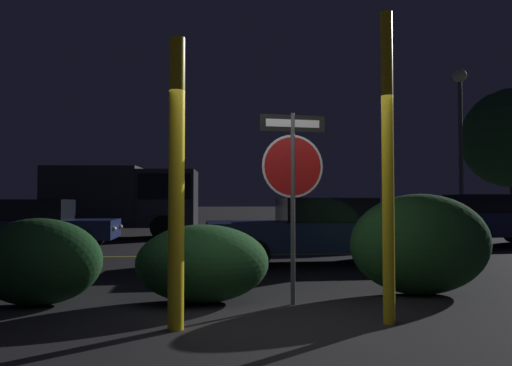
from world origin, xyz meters
name	(u,v)px	position (x,y,z in m)	size (l,w,h in m)	color
ground_plane	(289,331)	(0.00, 0.00, 0.00)	(260.00, 260.00, 0.00)	black
road_center_stripe	(237,255)	(0.00, 7.28, 0.00)	(38.19, 0.12, 0.01)	gold
stop_sign	(293,168)	(0.29, 1.29, 1.76)	(0.88, 0.11, 2.49)	#4C4C51
yellow_pole_left	(176,182)	(-1.16, 0.19, 1.53)	(0.17, 0.17, 3.06)	yellow
yellow_pole_right	(388,166)	(1.14, 0.19, 1.72)	(0.13, 0.13, 3.44)	yellow
hedge_bush_1	(38,262)	(-2.98, 1.60, 0.56)	(1.62, 0.93, 1.12)	#19421E
hedge_bush_2	(203,263)	(-0.88, 1.56, 0.51)	(1.76, 1.20, 1.03)	#1E4C23
hedge_bush_3	(421,244)	(2.24, 1.77, 0.72)	(2.08, 1.07, 1.44)	#1E4C23
passing_car_1	(42,225)	(-5.29, 9.37, 0.69)	(4.06, 2.02, 1.39)	navy
passing_car_2	(320,231)	(1.64, 5.42, 0.71)	(4.89, 1.94, 1.41)	navy
passing_car_3	(487,220)	(7.75, 9.20, 0.76)	(5.02, 2.17, 1.54)	navy
delivery_truck	(127,197)	(-3.65, 13.88, 1.50)	(5.56, 2.69, 2.60)	#2D2D33
street_lamp	(460,117)	(9.14, 13.23, 4.63)	(0.54, 0.54, 6.53)	#4C4C51
tree_0	(512,138)	(14.70, 18.35, 4.53)	(5.01, 5.01, 7.04)	#422D1E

